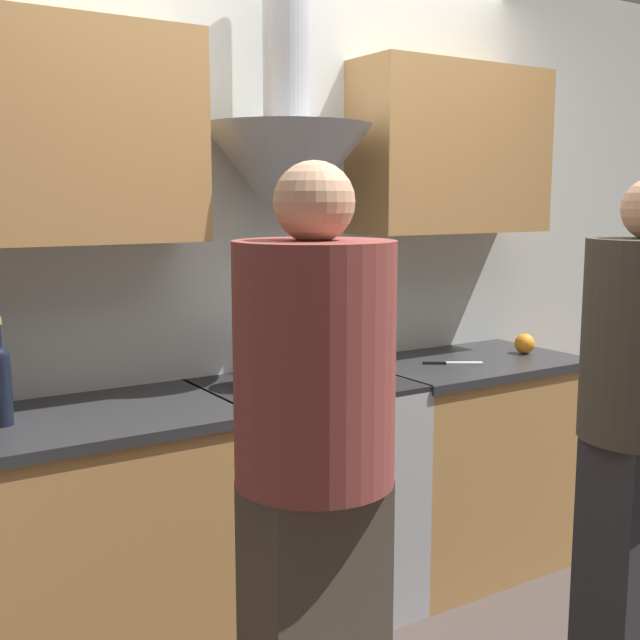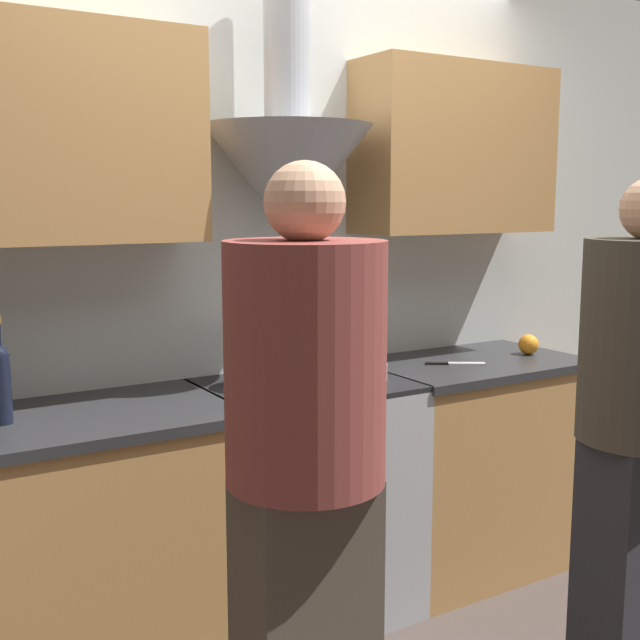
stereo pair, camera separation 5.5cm
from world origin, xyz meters
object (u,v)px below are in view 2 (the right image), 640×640
at_px(orange_fruit, 529,344).
at_px(person_foreground_right, 639,435).
at_px(stock_pot, 264,365).
at_px(stove_range, 306,498).
at_px(person_foreground_left, 306,491).
at_px(mixing_bowl, 349,371).

xyz_separation_m(orange_fruit, person_foreground_right, (-0.62, -1.04, -0.05)).
distance_m(stock_pot, person_foreground_right, 1.28).
xyz_separation_m(stock_pot, person_foreground_right, (0.67, -1.09, -0.09)).
distance_m(stove_range, stock_pot, 0.56).
bearing_deg(orange_fruit, stove_range, 177.98).
bearing_deg(person_foreground_left, orange_fruit, 29.28).
relative_size(stock_pot, person_foreground_right, 0.12).
relative_size(stock_pot, person_foreground_left, 0.12).
xyz_separation_m(stock_pot, person_foreground_left, (-0.42, -1.01, -0.07)).
relative_size(stove_range, person_foreground_right, 0.55).
xyz_separation_m(person_foreground_left, person_foreground_right, (1.08, -0.08, -0.01)).
xyz_separation_m(mixing_bowl, orange_fruit, (0.95, -0.00, 0.01)).
bearing_deg(stove_range, person_foreground_left, -120.46).
distance_m(mixing_bowl, person_foreground_left, 1.22).
bearing_deg(stove_range, person_foreground_right, -65.17).
xyz_separation_m(orange_fruit, person_foreground_left, (-1.70, -0.95, -0.04)).
xyz_separation_m(stock_pot, orange_fruit, (1.29, -0.06, -0.04)).
xyz_separation_m(stove_range, mixing_bowl, (0.17, -0.04, 0.48)).
bearing_deg(stock_pot, person_foreground_left, -112.43).
xyz_separation_m(mixing_bowl, person_foreground_left, (-0.75, -0.95, -0.02)).
bearing_deg(stove_range, mixing_bowl, -13.23).
bearing_deg(person_foreground_left, stove_range, 59.54).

